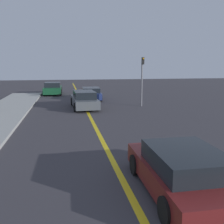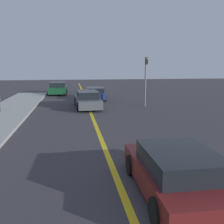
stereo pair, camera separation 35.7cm
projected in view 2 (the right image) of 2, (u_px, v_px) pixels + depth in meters
name	position (u px, v px, depth m)	size (l,w,h in m)	color
road_center_line	(91.00, 112.00, 17.56)	(0.20, 60.00, 0.01)	gold
car_near_right_lane	(177.00, 172.00, 6.32)	(2.04, 4.01, 1.20)	maroon
car_ahead_center	(87.00, 100.00, 19.37)	(2.00, 4.81, 1.33)	#4C5156
car_far_distant	(95.00, 93.00, 24.23)	(2.12, 4.40, 1.17)	navy
car_parked_left_lot	(58.00, 88.00, 28.50)	(2.05, 4.15, 1.39)	#144728
traffic_light	(146.00, 76.00, 19.69)	(0.18, 0.40, 3.89)	slate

